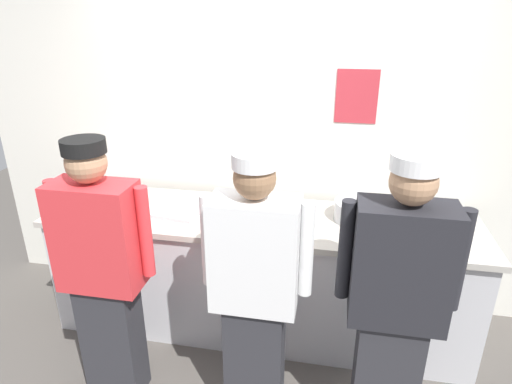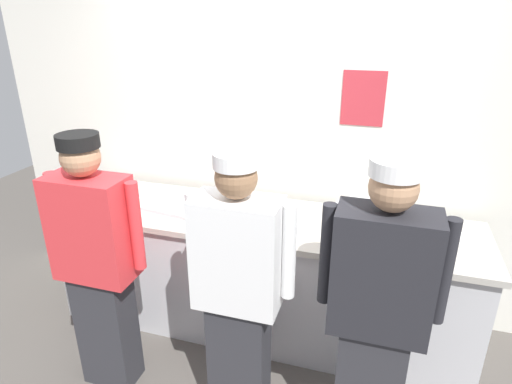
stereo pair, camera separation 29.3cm
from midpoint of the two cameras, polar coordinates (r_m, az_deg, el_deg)
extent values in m
plane|color=#514C47|center=(3.18, 1.07, -21.27)|extent=(9.00, 9.00, 0.00)
cube|color=silver|center=(3.27, 5.64, 8.11)|extent=(4.64, 0.10, 2.79)
cube|color=#B72D38|center=(3.10, 16.65, 11.67)|extent=(0.29, 0.01, 0.37)
cube|color=silver|center=(3.20, 3.11, -11.01)|extent=(2.90, 0.68, 0.86)
cube|color=#B7B2A8|center=(2.98, 3.29, -3.74)|extent=(2.96, 0.74, 0.04)
cube|color=#2D2D33|center=(2.92, -16.13, -16.91)|extent=(0.32, 0.20, 0.77)
cube|color=red|center=(2.55, -17.77, -4.65)|extent=(0.45, 0.24, 0.61)
cylinder|color=red|center=(2.71, -21.94, -2.84)|extent=(0.07, 0.07, 0.52)
cylinder|color=red|center=(2.43, -12.24, -4.54)|extent=(0.07, 0.07, 0.52)
sphere|color=tan|center=(2.40, -18.93, 4.28)|extent=(0.21, 0.21, 0.21)
cylinder|color=black|center=(2.37, -19.19, 6.33)|extent=(0.22, 0.22, 0.07)
cube|color=#2D2D33|center=(2.62, 1.23, -21.22)|extent=(0.32, 0.20, 0.76)
cube|color=white|center=(2.21, 1.37, -8.23)|extent=(0.45, 0.24, 0.60)
cylinder|color=white|center=(2.30, -4.57, -6.11)|extent=(0.07, 0.07, 0.51)
cylinder|color=white|center=(2.18, 8.25, -7.97)|extent=(0.07, 0.07, 0.51)
sphere|color=#8C6647|center=(2.03, 1.48, 1.81)|extent=(0.21, 0.21, 0.21)
cylinder|color=white|center=(2.00, 1.50, 4.16)|extent=(0.22, 0.22, 0.07)
cube|color=#232328|center=(2.14, 20.20, -10.11)|extent=(0.46, 0.24, 0.62)
cylinder|color=#232328|center=(2.15, 13.25, -8.10)|extent=(0.07, 0.07, 0.53)
cylinder|color=#232328|center=(2.20, 27.19, -9.47)|extent=(0.07, 0.07, 0.53)
sphere|color=tan|center=(1.96, 21.81, 0.41)|extent=(0.21, 0.21, 0.21)
cylinder|color=white|center=(1.93, 22.19, 2.89)|extent=(0.22, 0.22, 0.07)
cylinder|color=white|center=(2.91, 4.64, -3.90)|extent=(0.20, 0.20, 0.01)
cylinder|color=white|center=(2.90, 4.64, -3.69)|extent=(0.20, 0.20, 0.01)
cylinder|color=white|center=(2.90, 4.65, -3.48)|extent=(0.20, 0.20, 0.01)
cylinder|color=white|center=(2.89, 4.66, -3.26)|extent=(0.20, 0.20, 0.01)
cylinder|color=white|center=(3.00, 22.84, -4.81)|extent=(0.21, 0.21, 0.01)
cylinder|color=white|center=(3.00, 22.88, -4.61)|extent=(0.21, 0.21, 0.01)
cylinder|color=white|center=(2.99, 22.91, -4.40)|extent=(0.21, 0.21, 0.01)
cylinder|color=white|center=(2.99, 22.94, -4.20)|extent=(0.21, 0.21, 0.01)
cylinder|color=white|center=(2.98, 22.98, -3.99)|extent=(0.21, 0.21, 0.01)
cylinder|color=white|center=(2.98, 23.01, -3.78)|extent=(0.21, 0.21, 0.01)
cylinder|color=white|center=(2.97, 23.05, -3.58)|extent=(0.21, 0.21, 0.01)
cylinder|color=#B7BABF|center=(2.96, 16.74, -3.08)|extent=(0.38, 0.38, 0.13)
cube|color=#B7BABF|center=(3.15, -7.60, -1.76)|extent=(0.45, 0.40, 0.02)
cylinder|color=red|center=(3.35, -17.06, 0.19)|extent=(0.06, 0.06, 0.16)
cone|color=red|center=(3.32, -17.25, 1.77)|extent=(0.05, 0.05, 0.04)
cylinder|color=white|center=(3.00, 27.77, -5.39)|extent=(0.09, 0.09, 0.04)
cylinder|color=orange|center=(3.00, 27.82, -5.14)|extent=(0.07, 0.07, 0.01)
cylinder|color=white|center=(3.12, 25.49, -4.05)|extent=(0.08, 0.08, 0.04)
cylinder|color=orange|center=(3.11, 25.52, -3.86)|extent=(0.07, 0.07, 0.01)
cylinder|color=white|center=(2.72, 8.02, -5.21)|extent=(0.09, 0.09, 0.08)
cube|color=#B7BABF|center=(3.43, -13.37, -0.30)|extent=(0.19, 0.03, 0.01)
cube|color=black|center=(3.50, -15.29, 0.01)|extent=(0.09, 0.03, 0.02)
camera|label=1|loc=(0.15, -87.14, 1.17)|focal=30.40mm
camera|label=2|loc=(0.15, 92.86, -1.17)|focal=30.40mm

